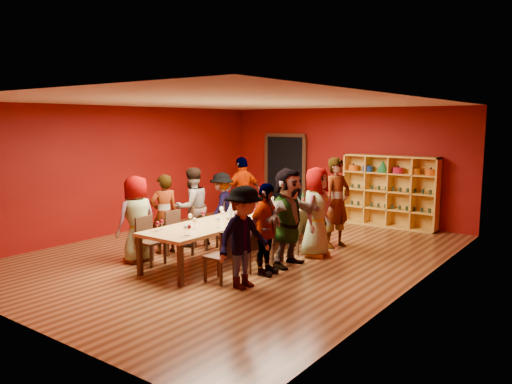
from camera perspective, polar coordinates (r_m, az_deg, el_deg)
room_shell at (r=9.84m, az=-1.83°, el=1.45°), size 7.10×9.10×3.04m
tasting_table at (r=9.96m, az=-1.81°, el=-3.14°), size 1.10×4.50×0.75m
doorway at (r=14.51m, az=3.44°, el=2.05°), size 1.40×0.17×2.30m
shelving_unit at (r=12.97m, az=15.07°, el=0.46°), size 2.40×0.40×1.80m
chair_person_left_0 at (r=9.48m, az=-12.21°, el=-5.14°), size 0.42×0.42×0.89m
person_left_0 at (r=9.64m, az=-13.47°, el=-3.01°), size 0.53×0.85×1.64m
chair_person_left_1 at (r=9.97m, az=-9.02°, el=-4.41°), size 0.42×0.42×0.89m
person_left_1 at (r=10.16m, az=-10.46°, el=-2.48°), size 0.61×0.70×1.60m
chair_person_left_2 at (r=10.49m, az=-6.12°, el=-3.74°), size 0.42×0.42×0.89m
person_left_2 at (r=10.63m, az=-7.32°, el=-1.73°), size 0.63×0.90×1.68m
chair_person_left_3 at (r=11.17m, az=-2.96°, el=-2.99°), size 0.42×0.42×0.89m
person_left_3 at (r=11.28m, az=-3.92°, el=-1.57°), size 0.71×1.05×1.50m
chair_person_left_4 at (r=11.94m, az=0.07°, el=-2.26°), size 0.42×0.42×0.89m
person_left_4 at (r=12.13m, az=-1.52°, el=-0.19°), size 0.79×1.15×1.79m
chair_person_right_0 at (r=8.23m, az=-3.76°, el=-6.98°), size 0.42×0.42×0.89m
person_right_0 at (r=7.89m, az=-1.39°, el=-5.20°), size 0.57×1.11×1.64m
chair_person_right_1 at (r=8.82m, az=-0.51°, el=-5.95°), size 0.42×0.42×0.89m
person_right_1 at (r=8.58m, az=1.08°, el=-4.28°), size 0.49×0.96×1.59m
chair_person_right_2 at (r=9.36m, az=2.02°, el=-5.14°), size 0.42×0.42×0.89m
person_right_2 at (r=9.10m, az=3.71°, el=-2.90°), size 0.53×1.69×1.81m
chair_person_right_3 at (r=10.08m, az=4.86°, el=-4.21°), size 0.42×0.42×0.89m
person_right_3 at (r=9.81m, az=6.89°, el=-2.29°), size 0.55×0.90×1.76m
chair_person_right_4 at (r=10.84m, az=7.34°, el=-3.38°), size 0.42×0.42×0.89m
person_right_4 at (r=10.58m, az=9.25°, el=-1.21°), size 0.66×0.80×1.90m
wine_glass_0 at (r=11.09m, az=4.70°, el=-1.06°), size 0.07×0.07×0.18m
wine_glass_1 at (r=11.47m, az=1.88°, el=-0.72°), size 0.07×0.07×0.18m
wine_glass_2 at (r=10.31m, az=1.94°, el=-1.65°), size 0.08×0.08×0.20m
wine_glass_3 at (r=9.50m, az=-3.83°, el=-2.47°), size 0.08×0.08×0.20m
wine_glass_4 at (r=10.64m, az=2.89°, el=-1.43°), size 0.07×0.07×0.18m
wine_glass_5 at (r=10.86m, az=-0.44°, el=-1.18°), size 0.08×0.08×0.19m
wine_glass_6 at (r=9.04m, az=-3.26°, el=-3.03°), size 0.08×0.08×0.20m
wine_glass_7 at (r=8.90m, az=-10.71°, el=-3.42°), size 0.07×0.07×0.18m
wine_glass_8 at (r=11.11m, az=1.84°, el=-1.02°), size 0.07×0.07×0.18m
wine_glass_9 at (r=9.98m, az=-3.97°, el=-1.97°), size 0.08×0.08×0.20m
wine_glass_10 at (r=10.04m, az=-0.18°, el=-1.81°), size 0.09×0.09×0.22m
wine_glass_11 at (r=9.50m, az=-6.04°, el=-2.50°), size 0.08×0.08×0.20m
wine_glass_12 at (r=8.37m, az=-8.04°, el=-4.06°), size 0.08×0.08×0.19m
wine_glass_13 at (r=10.19m, az=-2.72°, el=-1.74°), size 0.08×0.08×0.21m
wine_glass_14 at (r=11.26m, az=5.42°, el=-0.93°), size 0.07×0.07×0.18m
wine_glass_15 at (r=10.67m, az=-0.65°, el=-1.40°), size 0.07×0.07×0.18m
wine_glass_16 at (r=8.40m, az=-7.66°, el=-4.02°), size 0.07×0.07×0.18m
wine_glass_17 at (r=9.86m, az=-0.12°, el=-2.18°), size 0.07×0.07×0.18m
wine_glass_18 at (r=9.32m, az=-7.53°, el=-2.77°), size 0.08×0.08×0.19m
wine_glass_19 at (r=8.88m, az=-7.04°, el=-3.28°), size 0.08×0.08×0.20m
wine_glass_20 at (r=8.96m, az=-4.39°, el=-3.13°), size 0.08×0.08×0.20m
wine_glass_21 at (r=9.57m, az=-0.68°, el=-2.41°), size 0.08×0.08×0.20m
wine_glass_22 at (r=11.62m, az=3.05°, el=-0.50°), size 0.09×0.09×0.22m
wine_glass_23 at (r=8.76m, az=-11.20°, el=-3.60°), size 0.07×0.07×0.18m
spittoon_bowl at (r=9.82m, az=-1.79°, el=-2.62°), size 0.28×0.28×0.15m
carafe_a at (r=10.11m, az=-2.83°, el=-2.09°), size 0.10×0.10×0.23m
carafe_b at (r=9.41m, az=-2.99°, el=-2.73°), size 0.13×0.13×0.27m
wine_bottle at (r=11.42m, az=5.37°, el=-0.90°), size 0.09×0.09×0.30m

